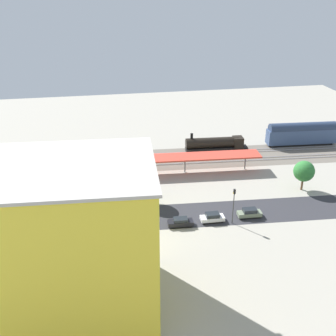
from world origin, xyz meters
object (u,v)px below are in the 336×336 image
at_px(parked_car_6, 23,235).
at_px(construction_building, 23,245).
at_px(passenger_coach, 302,133).
at_px(parked_car_0, 249,213).
at_px(parked_car_2, 180,222).
at_px(street_tree_0, 27,189).
at_px(locomotive, 217,144).
at_px(street_tree_1, 147,184).
at_px(parked_car_5, 63,233).
at_px(traffic_light, 234,201).
at_px(parked_car_3, 139,224).
at_px(parked_car_1, 212,218).
at_px(platform_canopy_near, 122,160).
at_px(street_tree_2, 304,171).
at_px(parked_car_4, 102,229).

bearing_deg(parked_car_6, construction_building, 102.02).
height_order(passenger_coach, parked_car_0, passenger_coach).
bearing_deg(parked_car_2, street_tree_0, -18.44).
relative_size(parked_car_0, parked_car_6, 1.03).
relative_size(locomotive, street_tree_1, 2.49).
xyz_separation_m(parked_car_5, traffic_light, (-30.82, 1.12, 3.91)).
height_order(construction_building, traffic_light, construction_building).
distance_m(parked_car_2, parked_car_3, 7.55).
xyz_separation_m(parked_car_2, traffic_light, (-9.69, 0.85, 3.97)).
height_order(locomotive, passenger_coach, passenger_coach).
height_order(passenger_coach, parked_car_3, passenger_coach).
xyz_separation_m(passenger_coach, street_tree_0, (68.44, 24.71, 2.13)).
relative_size(parked_car_0, parked_car_3, 0.97).
bearing_deg(parked_car_3, parked_car_5, 1.90).
bearing_deg(parked_car_5, parked_car_3, -178.10).
relative_size(parked_car_1, traffic_light, 0.63).
distance_m(construction_building, traffic_light, 37.85).
distance_m(platform_canopy_near, parked_car_0, 31.95).
height_order(parked_car_6, street_tree_0, street_tree_0).
xyz_separation_m(parked_car_0, street_tree_1, (18.60, -8.71, 3.62)).
relative_size(locomotive, street_tree_2, 2.49).
bearing_deg(street_tree_0, parked_car_5, 126.03).
xyz_separation_m(platform_canopy_near, street_tree_1, (-3.76, 13.90, 0.53)).
distance_m(passenger_coach, street_tree_2, 27.41).
xyz_separation_m(parked_car_3, street_tree_0, (20.12, -8.49, 4.69)).
distance_m(street_tree_0, traffic_light, 38.67).
xyz_separation_m(parked_car_2, street_tree_1, (4.95, -9.46, 3.67)).
xyz_separation_m(locomotive, parked_car_6, (44.86, 33.15, -1.02)).
xyz_separation_m(platform_canopy_near, parked_car_2, (-8.71, 23.36, -3.15)).
distance_m(passenger_coach, parked_car_1, 48.18).
height_order(parked_car_2, traffic_light, traffic_light).
bearing_deg(parked_car_1, platform_canopy_near, -56.89).
bearing_deg(parked_car_1, traffic_light, 159.12).
bearing_deg(street_tree_1, traffic_light, 144.86).
bearing_deg(locomotive, construction_building, 50.84).
xyz_separation_m(parked_car_0, street_tree_0, (41.29, -8.47, 4.69)).
bearing_deg(parked_car_3, passenger_coach, -145.50).
relative_size(parked_car_0, parked_car_2, 0.98).
relative_size(parked_car_6, traffic_light, 0.63).
relative_size(passenger_coach, parked_car_0, 4.15).
height_order(parked_car_4, street_tree_0, street_tree_0).
height_order(parked_car_5, traffic_light, traffic_light).
xyz_separation_m(parked_car_3, traffic_light, (-17.21, 1.57, 3.91)).
bearing_deg(parked_car_0, platform_canopy_near, -45.33).
relative_size(platform_canopy_near, parked_car_3, 13.50).
bearing_deg(parked_car_6, passenger_coach, -154.25).
bearing_deg(street_tree_2, street_tree_1, -0.18).
bearing_deg(street_tree_1, parked_car_4, 43.62).
xyz_separation_m(parked_car_5, street_tree_2, (-49.86, -9.08, 3.61)).
bearing_deg(street_tree_0, parked_car_6, 88.06).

